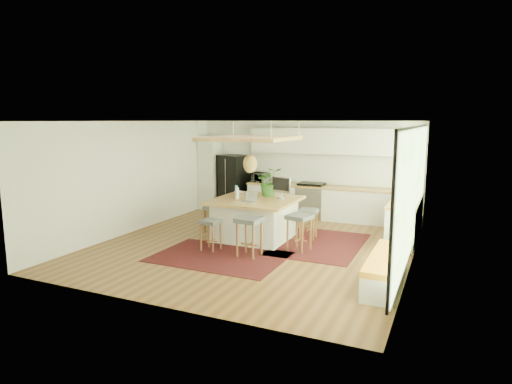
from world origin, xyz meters
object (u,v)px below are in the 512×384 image
at_px(stool_near_left, 211,234).
at_px(stool_left_side, 213,218).
at_px(stool_right_back, 308,224).
at_px(island, 255,219).
at_px(island_plant, 270,185).
at_px(monitor, 281,187).
at_px(laptop, 248,197).
at_px(microwave, 261,176).
at_px(stool_right_front, 299,234).
at_px(fridge, 234,180).
at_px(stool_near_right, 249,239).

height_order(stool_near_left, stool_left_side, same).
height_order(stool_near_left, stool_right_back, stool_right_back).
distance_m(island, island_plant, 0.91).
height_order(monitor, island_plant, island_plant).
relative_size(laptop, microwave, 0.63).
distance_m(laptop, microwave, 3.19).
bearing_deg(laptop, microwave, 121.37).
distance_m(island, laptop, 0.71).
xyz_separation_m(stool_right_front, stool_left_side, (-2.41, 0.62, 0.00)).
distance_m(monitor, island_plant, 0.39).
bearing_deg(fridge, stool_right_front, -26.59).
bearing_deg(stool_near_right, microwave, 110.55).
xyz_separation_m(fridge, laptop, (1.91, -3.04, 0.12)).
relative_size(stool_near_right, monitor, 1.46).
height_order(stool_near_left, monitor, monitor).
height_order(laptop, island_plant, island_plant).
distance_m(island, stool_left_side, 1.17).
bearing_deg(stool_near_right, stool_left_side, 139.38).
height_order(fridge, island_plant, fridge).
bearing_deg(fridge, stool_near_left, -51.15).
relative_size(island, stool_right_front, 2.38).
distance_m(fridge, stool_right_front, 4.51).
xyz_separation_m(fridge, stool_right_front, (3.15, -3.17, -0.57)).
bearing_deg(island, island_plant, 74.56).
height_order(stool_left_side, monitor, monitor).
distance_m(laptop, island_plant, 0.95).
height_order(stool_right_front, stool_left_side, stool_right_front).
height_order(stool_near_left, island_plant, island_plant).
distance_m(fridge, monitor, 3.32).
xyz_separation_m(stool_right_back, monitor, (-0.63, -0.13, 0.83)).
bearing_deg(island, microwave, 111.21).
xyz_separation_m(stool_near_right, monitor, (0.04, 1.65, 0.83)).
relative_size(stool_right_back, laptop, 2.15).
relative_size(stool_right_front, stool_left_side, 1.19).
xyz_separation_m(stool_near_left, monitor, (0.97, 1.60, 0.83)).
distance_m(stool_left_side, island_plant, 1.61).
distance_m(stool_right_front, microwave, 3.96).
bearing_deg(fridge, stool_near_right, -40.49).
bearing_deg(island_plant, laptop, -98.20).
relative_size(stool_near_left, microwave, 1.28).
height_order(island, stool_near_left, island).
bearing_deg(stool_left_side, monitor, 9.10).
relative_size(stool_right_front, stool_right_back, 1.11).
height_order(fridge, microwave, fridge).
relative_size(laptop, island_plant, 0.47).
bearing_deg(monitor, stool_left_side, -152.71).
distance_m(stool_near_right, stool_right_front, 1.10).
height_order(island, laptop, laptop).
relative_size(stool_near_left, stool_right_front, 0.85).
bearing_deg(stool_near_right, island_plant, 99.75).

